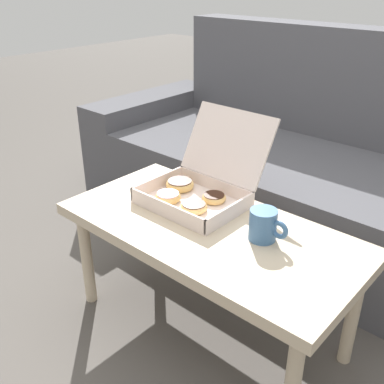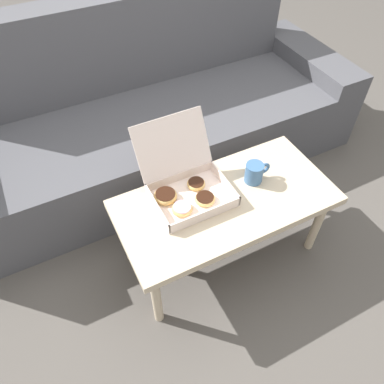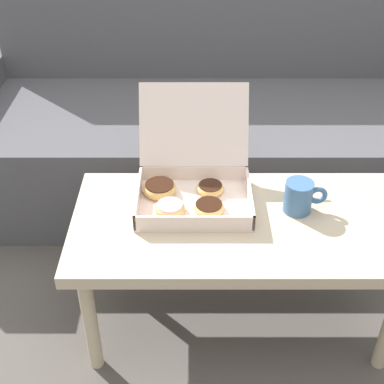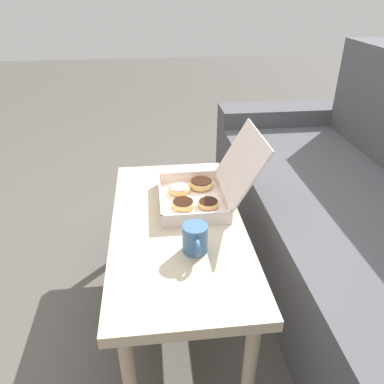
# 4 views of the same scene
# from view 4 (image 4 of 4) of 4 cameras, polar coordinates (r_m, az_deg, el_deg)

# --- Properties ---
(ground_plane) EXTENTS (12.00, 12.00, 0.00)m
(ground_plane) POSITION_cam_4_polar(r_m,az_deg,el_deg) (1.73, -1.10, -16.77)
(ground_plane) COLOR #514C47
(coffee_table) EXTENTS (1.02, 0.50, 0.44)m
(coffee_table) POSITION_cam_4_polar(r_m,az_deg,el_deg) (1.47, -2.21, -6.22)
(coffee_table) COLOR #C6B293
(coffee_table) RESTS_ON ground_plane
(pastry_box) EXTENTS (0.35, 0.40, 0.30)m
(pastry_box) POSITION_cam_4_polar(r_m,az_deg,el_deg) (1.56, 1.69, 0.53)
(pastry_box) COLOR silver
(pastry_box) RESTS_ON coffee_table
(coffee_mug) EXTENTS (0.13, 0.09, 0.10)m
(coffee_mug) POSITION_cam_4_polar(r_m,az_deg,el_deg) (1.27, 0.50, -7.17)
(coffee_mug) COLOR #3D6693
(coffee_mug) RESTS_ON coffee_table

